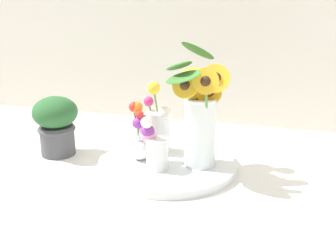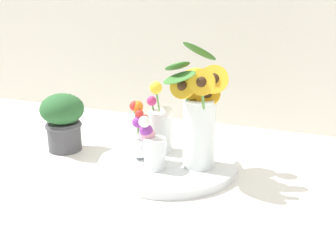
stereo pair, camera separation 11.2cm
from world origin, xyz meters
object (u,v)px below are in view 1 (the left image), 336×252
(serving_tray, at_px, (168,163))
(mason_jar_sunflowers, at_px, (199,115))
(vase_small_back, at_px, (158,126))
(vase_small_center, at_px, (154,146))
(potted_plant, at_px, (56,123))
(vase_bulb_right, at_px, (140,137))

(serving_tray, distance_m, mason_jar_sunflowers, 0.18)
(serving_tray, relative_size, vase_small_back, 1.85)
(serving_tray, relative_size, vase_small_center, 2.72)
(mason_jar_sunflowers, height_order, potted_plant, mason_jar_sunflowers)
(serving_tray, distance_m, vase_small_back, 0.12)
(serving_tray, height_order, potted_plant, potted_plant)
(serving_tray, xyz_separation_m, vase_small_back, (-0.05, 0.05, 0.09))
(mason_jar_sunflowers, bearing_deg, potted_plant, 178.44)
(vase_small_center, height_order, vase_small_back, vase_small_back)
(potted_plant, bearing_deg, mason_jar_sunflowers, -1.56)
(vase_bulb_right, relative_size, potted_plant, 0.93)
(vase_bulb_right, xyz_separation_m, vase_small_back, (0.03, 0.07, 0.01))
(mason_jar_sunflowers, relative_size, vase_small_center, 2.32)
(serving_tray, bearing_deg, vase_small_center, -107.64)
(vase_bulb_right, bearing_deg, vase_small_back, 66.06)
(vase_small_center, relative_size, vase_small_back, 0.68)
(vase_small_center, bearing_deg, vase_bulb_right, 141.49)
(vase_small_center, distance_m, vase_bulb_right, 0.07)
(serving_tray, height_order, mason_jar_sunflowers, mason_jar_sunflowers)
(mason_jar_sunflowers, distance_m, potted_plant, 0.46)
(serving_tray, distance_m, potted_plant, 0.37)
(serving_tray, height_order, vase_small_back, vase_small_back)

